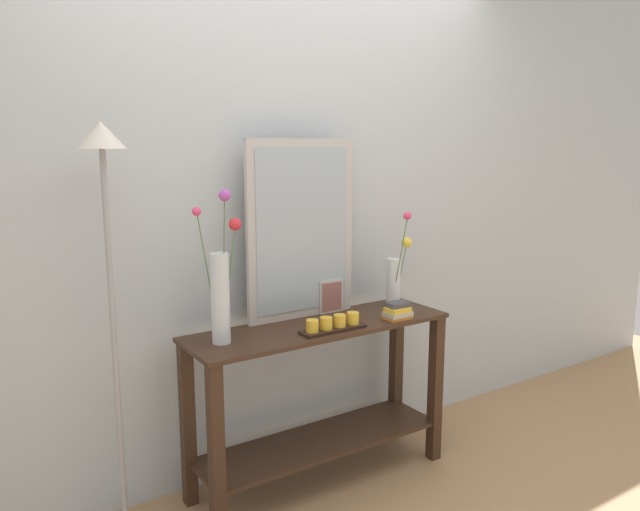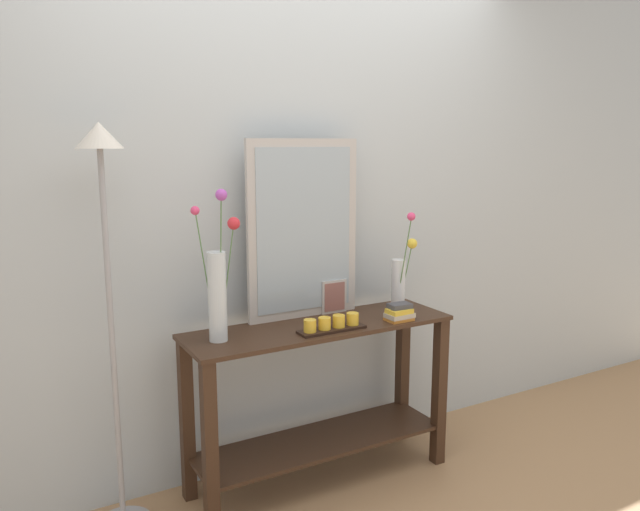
# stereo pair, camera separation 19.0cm
# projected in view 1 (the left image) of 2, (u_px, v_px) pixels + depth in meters

# --- Properties ---
(ground_plane) EXTENTS (7.00, 6.00, 0.02)m
(ground_plane) POSITION_uv_depth(u_px,v_px,m) (320.00, 480.00, 3.00)
(ground_plane) COLOR #A87F56
(wall_back) EXTENTS (6.40, 0.08, 2.70)m
(wall_back) POSITION_uv_depth(u_px,v_px,m) (285.00, 197.00, 3.01)
(wall_back) COLOR #B2BCC1
(wall_back) RESTS_ON ground
(console_table) EXTENTS (1.28, 0.38, 0.78)m
(console_table) POSITION_uv_depth(u_px,v_px,m) (320.00, 387.00, 2.91)
(console_table) COLOR #382316
(console_table) RESTS_ON ground
(mirror_leaning) EXTENTS (0.57, 0.03, 0.85)m
(mirror_leaning) POSITION_uv_depth(u_px,v_px,m) (302.00, 230.00, 2.91)
(mirror_leaning) COLOR #B7B2AD
(mirror_leaning) RESTS_ON console_table
(tall_vase_left) EXTENTS (0.21, 0.17, 0.65)m
(tall_vase_left) POSITION_uv_depth(u_px,v_px,m) (221.00, 288.00, 2.56)
(tall_vase_left) COLOR silver
(tall_vase_left) RESTS_ON console_table
(vase_right) EXTENTS (0.13, 0.16, 0.50)m
(vase_right) POSITION_uv_depth(u_px,v_px,m) (395.00, 276.00, 3.13)
(vase_right) COLOR silver
(vase_right) RESTS_ON console_table
(candle_tray) EXTENTS (0.32, 0.09, 0.07)m
(candle_tray) POSITION_uv_depth(u_px,v_px,m) (333.00, 324.00, 2.76)
(candle_tray) COLOR black
(candle_tray) RESTS_ON console_table
(picture_frame_small) EXTENTS (0.14, 0.01, 0.16)m
(picture_frame_small) POSITION_uv_depth(u_px,v_px,m) (331.00, 296.00, 3.04)
(picture_frame_small) COLOR #B7B2AD
(picture_frame_small) RESTS_ON console_table
(book_stack) EXTENTS (0.13, 0.09, 0.08)m
(book_stack) POSITION_uv_depth(u_px,v_px,m) (398.00, 311.00, 2.94)
(book_stack) COLOR orange
(book_stack) RESTS_ON console_table
(floor_lamp) EXTENTS (0.24, 0.24, 1.69)m
(floor_lamp) POSITION_uv_depth(u_px,v_px,m) (109.00, 267.00, 2.36)
(floor_lamp) COLOR #9E9EA3
(floor_lamp) RESTS_ON ground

